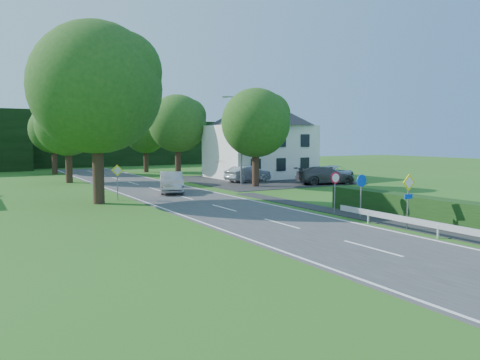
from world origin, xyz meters
TOP-DOWN VIEW (x-y plane):
  - road at (0.00, 20.00)m, footprint 7.00×80.00m
  - parking_pad at (12.00, 33.00)m, footprint 14.00×16.00m
  - line_edge_left at (-3.25, 20.00)m, footprint 0.12×80.00m
  - line_edge_right at (3.25, 20.00)m, footprint 0.12×80.00m
  - line_centre at (0.00, 20.00)m, footprint 0.12×80.00m
  - tree_main at (-6.00, 24.00)m, footprint 9.40×9.40m
  - tree_left_far at (-5.00, 40.00)m, footprint 7.00×7.00m
  - tree_right_far at (7.00, 42.00)m, footprint 7.40×7.40m
  - tree_left_back at (-4.50, 52.00)m, footprint 6.60×6.60m
  - tree_right_back at (6.00, 50.00)m, footprint 6.20×6.20m
  - tree_right_mid at (8.50, 28.00)m, footprint 7.00×7.00m
  - treeline_right at (8.00, 66.00)m, footprint 30.00×5.00m
  - house_white at (14.00, 36.00)m, footprint 10.60×8.40m
  - streetlight at (8.06, 30.00)m, footprint 2.03×0.18m
  - sign_priority_right at (4.30, 7.98)m, footprint 0.78×0.09m
  - sign_roundabout at (4.30, 10.98)m, footprint 0.64×0.08m
  - sign_speed_limit at (4.30, 12.97)m, footprint 0.64×0.11m
  - sign_priority_left at (-4.50, 24.98)m, footprint 0.78×0.09m
  - moving_car at (0.30, 27.21)m, footprint 3.21×5.13m
  - motorcycle at (1.44, 30.82)m, footprint 1.33×2.08m
  - parked_car_silver_a at (10.21, 32.14)m, footprint 5.03×2.58m
  - parked_car_grey at (15.15, 26.50)m, footprint 5.92×3.58m
  - parked_car_silver_b at (17.40, 28.00)m, footprint 6.23×4.84m
  - parasol at (9.41, 35.00)m, footprint 2.63×2.67m

SIDE VIEW (x-z plane):
  - road at x=0.00m, z-range 0.00..0.04m
  - parking_pad at x=12.00m, z-range 0.00..0.04m
  - line_edge_left at x=-3.25m, z-range 0.04..0.05m
  - line_edge_right at x=3.25m, z-range 0.04..0.05m
  - line_centre at x=0.00m, z-range 0.04..0.05m
  - motorcycle at x=1.44m, z-range 0.04..1.07m
  - parked_car_silver_b at x=17.40m, z-range 0.04..1.61m
  - parked_car_silver_a at x=10.21m, z-range 0.04..1.62m
  - moving_car at x=0.30m, z-range 0.04..1.64m
  - parked_car_grey at x=15.15m, z-range 0.04..1.64m
  - parasol at x=9.41m, z-range 0.04..2.18m
  - sign_roundabout at x=4.30m, z-range 0.49..2.86m
  - sign_priority_left at x=-4.50m, z-range 0.50..2.94m
  - sign_speed_limit at x=4.30m, z-range 0.58..2.95m
  - sign_priority_right at x=4.30m, z-range 0.50..3.09m
  - treeline_right at x=8.00m, z-range 0.00..7.00m
  - tree_right_back at x=6.00m, z-range 0.00..7.56m
  - tree_left_back at x=-4.50m, z-range 0.00..8.07m
  - tree_left_far at x=-5.00m, z-range 0.00..8.58m
  - tree_right_mid at x=8.50m, z-range 0.00..8.58m
  - house_white at x=14.00m, z-range 0.11..8.71m
  - streetlight at x=8.06m, z-range 0.46..8.46m
  - tree_right_far at x=7.00m, z-range 0.00..9.09m
  - tree_main at x=-6.00m, z-range 0.00..11.64m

